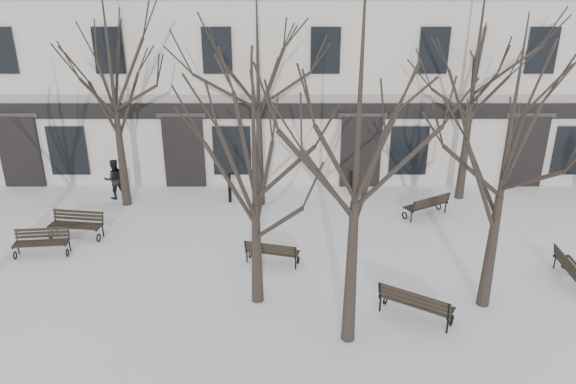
{
  "coord_description": "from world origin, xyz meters",
  "views": [
    {
      "loc": [
        0.61,
        -13.12,
        8.7
      ],
      "look_at": [
        0.62,
        3.0,
        1.82
      ],
      "focal_mm": 35.0,
      "sensor_mm": 36.0,
      "label": 1
    }
  ],
  "objects_px": {
    "bench_3": "(77,224)",
    "bench_5": "(572,269)",
    "bench_0": "(42,241)",
    "tree_2": "(359,123)",
    "bench_4": "(427,205)",
    "tree_1": "(254,153)",
    "bench_1": "(272,251)",
    "tree_3": "(509,136)",
    "bench_2": "(415,302)"
  },
  "relations": [
    {
      "from": "bench_3",
      "to": "bench_5",
      "type": "xyz_separation_m",
      "value": [
        15.04,
        -2.84,
        -0.02
      ]
    },
    {
      "from": "bench_0",
      "to": "bench_5",
      "type": "height_order",
      "value": "bench_5"
    },
    {
      "from": "tree_2",
      "to": "bench_4",
      "type": "xyz_separation_m",
      "value": [
        3.49,
        6.92,
        -4.99
      ]
    },
    {
      "from": "bench_0",
      "to": "bench_5",
      "type": "xyz_separation_m",
      "value": [
        15.72,
        -1.66,
        0.0
      ]
    },
    {
      "from": "tree_2",
      "to": "tree_1",
      "type": "bearing_deg",
      "value": 143.93
    },
    {
      "from": "tree_2",
      "to": "bench_1",
      "type": "xyz_separation_m",
      "value": [
        -1.95,
        3.58,
        -5.02
      ]
    },
    {
      "from": "tree_3",
      "to": "bench_1",
      "type": "height_order",
      "value": "tree_3"
    },
    {
      "from": "bench_0",
      "to": "bench_4",
      "type": "relative_size",
      "value": 0.97
    },
    {
      "from": "bench_2",
      "to": "tree_3",
      "type": "bearing_deg",
      "value": -129.35
    },
    {
      "from": "bench_5",
      "to": "tree_3",
      "type": "bearing_deg",
      "value": 112.16
    },
    {
      "from": "bench_1",
      "to": "bench_3",
      "type": "distance_m",
      "value": 6.74
    },
    {
      "from": "tree_3",
      "to": "bench_4",
      "type": "height_order",
      "value": "tree_3"
    },
    {
      "from": "tree_3",
      "to": "bench_4",
      "type": "distance_m",
      "value": 6.92
    },
    {
      "from": "tree_2",
      "to": "bench_2",
      "type": "height_order",
      "value": "tree_2"
    },
    {
      "from": "tree_1",
      "to": "tree_2",
      "type": "height_order",
      "value": "tree_2"
    },
    {
      "from": "tree_3",
      "to": "bench_2",
      "type": "distance_m",
      "value": 4.7
    },
    {
      "from": "bench_2",
      "to": "bench_5",
      "type": "distance_m",
      "value": 5.12
    },
    {
      "from": "bench_3",
      "to": "bench_4",
      "type": "xyz_separation_m",
      "value": [
        11.94,
        1.54,
        -0.01
      ]
    },
    {
      "from": "bench_0",
      "to": "bench_3",
      "type": "bearing_deg",
      "value": 54.27
    },
    {
      "from": "tree_3",
      "to": "bench_4",
      "type": "bearing_deg",
      "value": 92.96
    },
    {
      "from": "bench_3",
      "to": "bench_5",
      "type": "bearing_deg",
      "value": -2.87
    },
    {
      "from": "bench_2",
      "to": "bench_3",
      "type": "bearing_deg",
      "value": 7.4
    },
    {
      "from": "tree_1",
      "to": "bench_5",
      "type": "height_order",
      "value": "tree_1"
    },
    {
      "from": "bench_1",
      "to": "bench_4",
      "type": "bearing_deg",
      "value": -133.94
    },
    {
      "from": "bench_1",
      "to": "bench_2",
      "type": "distance_m",
      "value": 4.66
    },
    {
      "from": "tree_2",
      "to": "tree_3",
      "type": "relative_size",
      "value": 1.16
    },
    {
      "from": "tree_1",
      "to": "bench_2",
      "type": "relative_size",
      "value": 3.51
    },
    {
      "from": "bench_2",
      "to": "bench_3",
      "type": "relative_size",
      "value": 1.06
    },
    {
      "from": "bench_4",
      "to": "bench_5",
      "type": "bearing_deg",
      "value": 95.5
    },
    {
      "from": "tree_2",
      "to": "bench_0",
      "type": "distance_m",
      "value": 11.22
    },
    {
      "from": "bench_1",
      "to": "bench_2",
      "type": "height_order",
      "value": "bench_2"
    },
    {
      "from": "tree_1",
      "to": "bench_2",
      "type": "bearing_deg",
      "value": -12.21
    },
    {
      "from": "tree_2",
      "to": "bench_1",
      "type": "height_order",
      "value": "tree_2"
    },
    {
      "from": "bench_3",
      "to": "bench_4",
      "type": "relative_size",
      "value": 1.03
    },
    {
      "from": "bench_3",
      "to": "bench_5",
      "type": "height_order",
      "value": "bench_3"
    },
    {
      "from": "tree_1",
      "to": "bench_0",
      "type": "height_order",
      "value": "tree_1"
    },
    {
      "from": "tree_3",
      "to": "bench_0",
      "type": "relative_size",
      "value": 4.44
    },
    {
      "from": "tree_1",
      "to": "bench_1",
      "type": "height_order",
      "value": "tree_1"
    },
    {
      "from": "tree_1",
      "to": "bench_1",
      "type": "bearing_deg",
      "value": 79.97
    },
    {
      "from": "tree_2",
      "to": "bench_3",
      "type": "relative_size",
      "value": 4.81
    },
    {
      "from": "bench_4",
      "to": "bench_0",
      "type": "bearing_deg",
      "value": -17.53
    },
    {
      "from": "tree_2",
      "to": "tree_3",
      "type": "xyz_separation_m",
      "value": [
        3.77,
        1.47,
        -0.74
      ]
    },
    {
      "from": "tree_1",
      "to": "bench_3",
      "type": "distance_m",
      "value": 8.12
    },
    {
      "from": "tree_1",
      "to": "bench_1",
      "type": "distance_m",
      "value": 4.27
    },
    {
      "from": "tree_2",
      "to": "bench_2",
      "type": "relative_size",
      "value": 4.52
    },
    {
      "from": "bench_3",
      "to": "bench_4",
      "type": "bearing_deg",
      "value": 15.2
    },
    {
      "from": "bench_3",
      "to": "bench_5",
      "type": "relative_size",
      "value": 1.08
    },
    {
      "from": "bench_3",
      "to": "tree_1",
      "type": "bearing_deg",
      "value": -23.25
    },
    {
      "from": "tree_1",
      "to": "bench_2",
      "type": "distance_m",
      "value": 5.59
    },
    {
      "from": "bench_1",
      "to": "bench_4",
      "type": "height_order",
      "value": "bench_4"
    }
  ]
}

